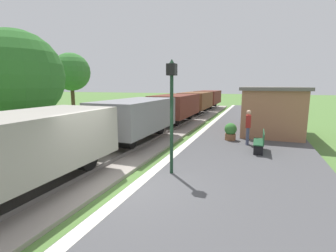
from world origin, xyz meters
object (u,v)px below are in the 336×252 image
object	(u,v)px
person_waiting	(248,126)
lamp_post_near	(172,96)
tree_trackside_far	(71,72)
station_hut	(271,109)
tree_trackside_mid	(17,76)
bench_near_hut	(260,141)
potted_planter	(231,131)
bench_down_platform	(260,115)
freight_train	(176,107)

from	to	relation	value
person_waiting	lamp_post_near	distance (m)	5.67
tree_trackside_far	station_hut	bearing A→B (deg)	5.31
person_waiting	tree_trackside_mid	world-z (taller)	tree_trackside_mid
tree_trackside_mid	lamp_post_near	bearing A→B (deg)	-9.27
bench_near_hut	potted_planter	size ratio (longest dim) A/B	1.64
bench_down_platform	tree_trackside_far	bearing A→B (deg)	-155.37
bench_down_platform	tree_trackside_far	distance (m)	15.29
bench_down_platform	person_waiting	size ratio (longest dim) A/B	0.88
station_hut	potted_planter	distance (m)	4.01
bench_near_hut	potted_planter	bearing A→B (deg)	128.07
bench_down_platform	tree_trackside_far	size ratio (longest dim) A/B	0.27
bench_near_hut	bench_down_platform	distance (m)	10.10
bench_down_platform	potted_planter	distance (m)	8.35
potted_planter	freight_train	bearing A→B (deg)	133.71
lamp_post_near	tree_trackside_far	size ratio (longest dim) A/B	0.67
station_hut	bench_down_platform	xyz separation A→B (m)	(-0.58, 4.90, -0.93)
bench_down_platform	tree_trackside_mid	size ratio (longest dim) A/B	0.26
tree_trackside_far	freight_train	bearing A→B (deg)	22.02
freight_train	bench_down_platform	size ratio (longest dim) A/B	21.73
freight_train	potted_planter	xyz separation A→B (m)	(4.75, -4.97, -0.67)
tree_trackside_mid	potted_planter	bearing A→B (deg)	23.80
bench_down_platform	freight_train	bearing A→B (deg)	-152.42
bench_near_hut	person_waiting	size ratio (longest dim) A/B	0.88
station_hut	bench_near_hut	distance (m)	5.31
potted_planter	tree_trackside_mid	xyz separation A→B (m)	(-9.78, -4.31, 2.85)
freight_train	station_hut	bearing A→B (deg)	-13.67
bench_near_hut	station_hut	bearing A→B (deg)	83.64
person_waiting	potted_planter	xyz separation A→B (m)	(-0.89, 0.73, -0.46)
station_hut	bench_near_hut	size ratio (longest dim) A/B	3.87
station_hut	lamp_post_near	distance (m)	9.68
tree_trackside_far	bench_down_platform	bearing A→B (deg)	24.63
bench_down_platform	lamp_post_near	world-z (taller)	lamp_post_near
freight_train	tree_trackside_mid	world-z (taller)	tree_trackside_mid
station_hut	person_waiting	distance (m)	4.23
freight_train	potted_planter	bearing A→B (deg)	-46.29
lamp_post_near	tree_trackside_mid	world-z (taller)	tree_trackside_mid
freight_train	lamp_post_near	size ratio (longest dim) A/B	8.81
bench_near_hut	potted_planter	world-z (taller)	potted_planter
bench_near_hut	tree_trackside_mid	bearing A→B (deg)	-167.80
station_hut	tree_trackside_far	distance (m)	14.40
bench_near_hut	bench_down_platform	world-z (taller)	same
bench_down_platform	potted_planter	xyz separation A→B (m)	(-1.47, -8.22, 0.00)
station_hut	lamp_post_near	size ratio (longest dim) A/B	1.57
lamp_post_near	tree_trackside_far	bearing A→B (deg)	144.47
station_hut	lamp_post_near	world-z (taller)	lamp_post_near
station_hut	tree_trackside_mid	xyz separation A→B (m)	(-11.83, -7.62, 1.92)
bench_near_hut	tree_trackside_far	xyz separation A→B (m)	(-13.56, 3.88, 3.36)
potted_planter	tree_trackside_mid	bearing A→B (deg)	-156.20
lamp_post_near	person_waiting	bearing A→B (deg)	66.10
tree_trackside_far	potted_planter	bearing A→B (deg)	-9.40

